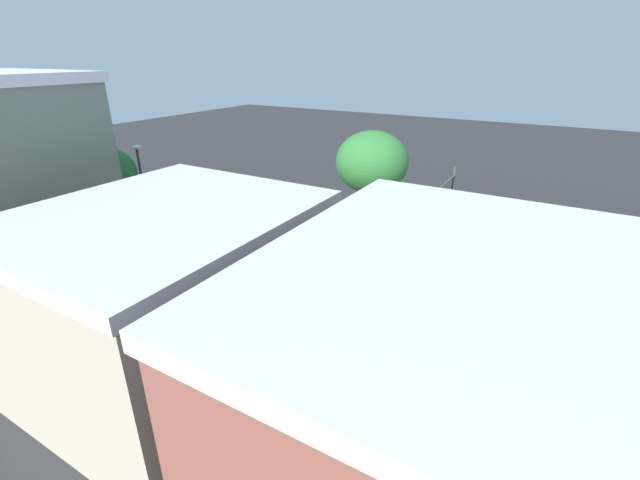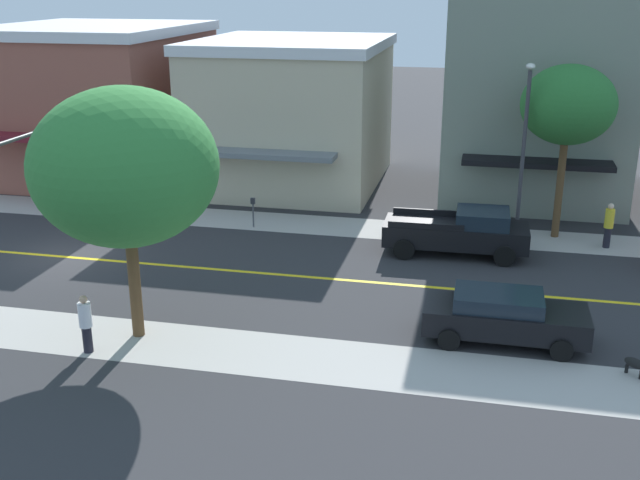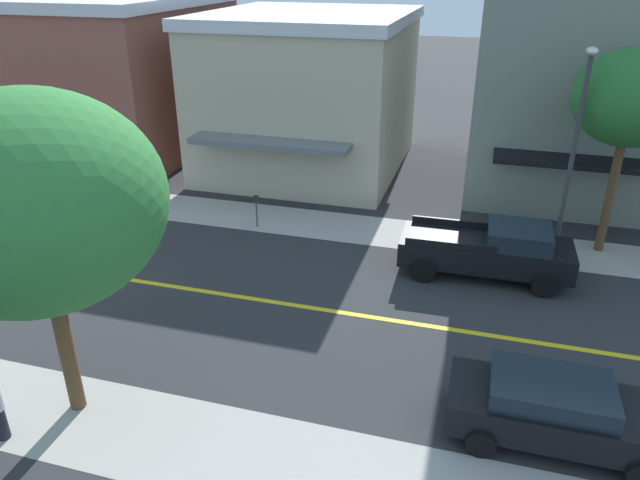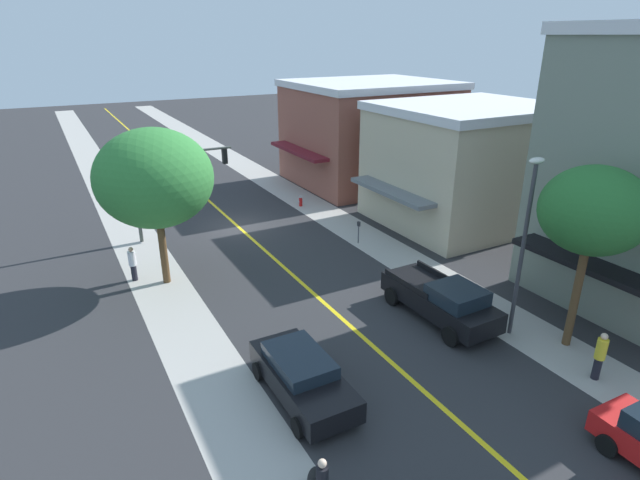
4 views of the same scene
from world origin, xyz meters
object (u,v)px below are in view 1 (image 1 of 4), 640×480
black_sedan_right_curb (244,203)px  pedestrian_white_shirt (387,214)px  traffic_light_mast (444,201)px  pedestrian_yellow_shirt (114,228)px  street_tree_right_corner (106,173)px  small_dog (225,197)px  green_sedan_right_curb (176,190)px  fire_hydrant (416,323)px  black_pickup_truck (194,235)px  pedestrian_black_shirt (219,190)px  street_tree_left_near (372,162)px  street_lamp (143,188)px  red_sedan_left_curb (108,212)px  parking_meter (286,275)px

black_sedan_right_curb → pedestrian_white_shirt: bearing=-164.0°
traffic_light_mast → pedestrian_yellow_shirt: (-9.52, 20.70, -2.76)m
street_tree_right_corner → small_dog: size_ratio=10.37×
green_sedan_right_curb → fire_hydrant: bearing=160.4°
street_tree_right_corner → black_sedan_right_curb: 11.58m
pedestrian_white_shirt → black_pickup_truck: bearing=91.9°
street_tree_right_corner → black_sedan_right_curb: street_tree_right_corner is taller
fire_hydrant → pedestrian_yellow_shirt: (-0.39, 22.24, 0.58)m
pedestrian_black_shirt → green_sedan_right_curb: bearing=147.7°
street_tree_left_near → small_dog: (-0.54, 14.19, -4.80)m
green_sedan_right_curb → small_dog: (1.63, -4.44, -0.39)m
black_pickup_truck → street_lamp: bearing=37.4°
traffic_light_mast → pedestrian_white_shirt: 6.58m
black_sedan_right_curb → black_pickup_truck: bearing=102.4°
street_lamp → pedestrian_yellow_shirt: (-0.32, 3.53, -3.40)m
pedestrian_white_shirt → red_sedan_left_curb: bearing=73.7°
fire_hydrant → green_sedan_right_curb: bearing=71.3°
green_sedan_right_curb → black_pickup_truck: bearing=142.3°
street_tree_right_corner → pedestrian_white_shirt: bearing=-45.1°
black_sedan_right_curb → green_sedan_right_curb: bearing=1.1°
street_lamp → black_pickup_truck: 4.43m
fire_hydrant → small_dog: 24.06m
black_pickup_truck → pedestrian_black_shirt: (8.92, 5.89, 0.00)m
black_pickup_truck → green_sedan_right_curb: bearing=-37.8°
fire_hydrant → pedestrian_white_shirt: pedestrian_white_shirt is taller
fire_hydrant → red_sedan_left_curb: 26.07m
pedestrian_yellow_shirt → parking_meter: bearing=141.1°
street_tree_right_corner → fire_hydrant: size_ratio=8.95×
pedestrian_yellow_shirt → pedestrian_white_shirt: size_ratio=1.04×
black_pickup_truck → red_sedan_left_curb: bearing=-1.2°
small_dog → black_pickup_truck: bearing=162.3°
street_lamp → green_sedan_right_curb: size_ratio=1.53×
fire_hydrant → pedestrian_yellow_shirt: size_ratio=0.43×
street_lamp → small_dog: street_lamp is taller
traffic_light_mast → black_pickup_truck: 16.99m
small_dog → fire_hydrant: bearing=-163.7°
street_lamp → pedestrian_yellow_shirt: 4.91m
black_sedan_right_curb → pedestrian_white_shirt: 12.08m
street_tree_right_corner → pedestrian_yellow_shirt: street_tree_right_corner is taller
pedestrian_yellow_shirt → pedestrian_black_shirt: pedestrian_yellow_shirt is taller
pedestrian_black_shirt → street_tree_left_near: bearing=-56.1°
green_sedan_right_curb → black_pickup_truck: (-7.18, -9.58, 0.15)m
black_pickup_truck → pedestrian_black_shirt: bearing=-57.6°
red_sedan_left_curb → black_pickup_truck: bearing=-178.9°
green_sedan_right_curb → pedestrian_white_shirt: bearing=-170.7°
street_tree_right_corner → red_sedan_left_curb: 7.94m
pedestrian_black_shirt → black_sedan_right_curb: bearing=-78.1°
street_lamp → pedestrian_black_shirt: size_ratio=4.15×
black_sedan_right_curb → green_sedan_right_curb: 7.95m
black_pickup_truck → pedestrian_yellow_shirt: pedestrian_yellow_shirt is taller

